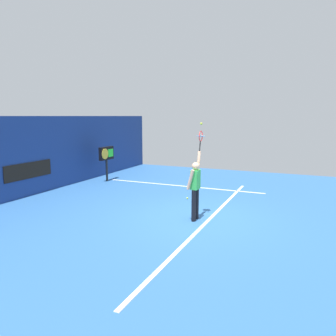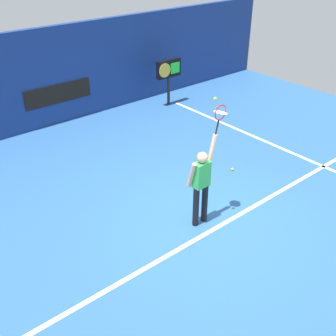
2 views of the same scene
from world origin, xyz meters
TOP-DOWN VIEW (x-y plane):
  - ground_plane at (0.00, 0.00)m, footprint 18.00×18.00m
  - back_wall at (0.00, 6.71)m, footprint 18.00×0.20m
  - sponsor_banner_center at (0.00, 6.59)m, footprint 2.20×0.03m
  - court_baseline at (0.00, -0.42)m, footprint 10.00×0.10m
  - court_sideline at (3.94, 2.00)m, footprint 0.10×7.00m
  - tennis_player at (-0.21, -0.04)m, footprint 0.62×0.31m
  - tennis_racket at (0.21, -0.04)m, footprint 0.38×0.27m
  - tennis_ball at (-0.05, -0.14)m, footprint 0.07×0.07m
  - scoreboard_clock at (3.67, 5.63)m, footprint 0.96×0.20m
  - spare_ball at (1.95, 1.00)m, footprint 0.07×0.07m

SIDE VIEW (x-z plane):
  - ground_plane at x=0.00m, z-range 0.00..0.00m
  - court_baseline at x=0.00m, z-range 0.00..0.01m
  - court_sideline at x=3.94m, z-range 0.00..0.01m
  - spare_ball at x=1.95m, z-range 0.00..0.07m
  - sponsor_banner_center at x=0.00m, z-range 0.68..1.28m
  - tennis_player at x=-0.21m, z-range 0.02..2.00m
  - scoreboard_clock at x=3.67m, z-range 0.43..2.02m
  - back_wall at x=0.00m, z-range 0.00..2.99m
  - tennis_racket at x=0.21m, z-range 2.06..2.69m
  - tennis_ball at x=-0.05m, z-range 2.74..2.81m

